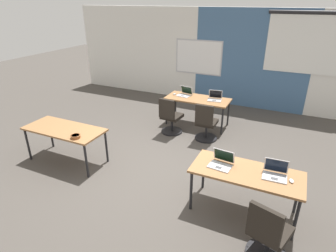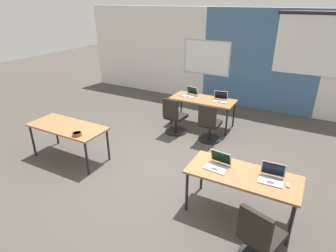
{
  "view_description": "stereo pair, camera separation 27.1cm",
  "coord_description": "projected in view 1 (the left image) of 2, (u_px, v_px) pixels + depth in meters",
  "views": [
    {
      "loc": [
        2.17,
        -4.21,
        3.02
      ],
      "look_at": [
        0.22,
        -0.04,
        0.92
      ],
      "focal_mm": 30.01,
      "sensor_mm": 36.0,
      "label": 1
    },
    {
      "loc": [
        2.41,
        -4.08,
        3.02
      ],
      "look_at": [
        0.22,
        -0.04,
        0.92
      ],
      "focal_mm": 30.01,
      "sensor_mm": 36.0,
      "label": 2
    }
  ],
  "objects": [
    {
      "name": "laptop_near_right_inner",
      "position": [
        221.0,
        163.0,
        4.22
      ],
      "size": [
        0.36,
        0.33,
        0.23
      ],
      "rotation": [
        0.0,
        0.0,
        -0.11
      ],
      "color": "silver",
      "rests_on": "desk_near_right"
    },
    {
      "name": "desk_near_left",
      "position": [
        64.0,
        131.0,
        5.46
      ],
      "size": [
        1.6,
        0.7,
        0.72
      ],
      "color": "olive",
      "rests_on": "ground"
    },
    {
      "name": "desk_far_center",
      "position": [
        198.0,
        101.0,
        7.1
      ],
      "size": [
        1.6,
        0.7,
        0.72
      ],
      "color": "olive",
      "rests_on": "ground"
    },
    {
      "name": "ground_plane",
      "position": [
        159.0,
        166.0,
        5.56
      ],
      "size": [
        24.0,
        24.0,
        0.0
      ],
      "color": "#47423D"
    },
    {
      "name": "mouse_far_left",
      "position": [
        174.0,
        94.0,
        7.33
      ],
      "size": [
        0.09,
        0.11,
        0.03
      ],
      "color": "#B2B2B7",
      "rests_on": "desk_far_center"
    },
    {
      "name": "chair_far_left",
      "position": [
        170.0,
        119.0,
        6.74
      ],
      "size": [
        0.52,
        0.56,
        0.92
      ],
      "rotation": [
        0.0,
        0.0,
        3.06
      ],
      "color": "black",
      "rests_on": "ground"
    },
    {
      "name": "mouse_near_right_end",
      "position": [
        291.0,
        181.0,
        3.85
      ],
      "size": [
        0.08,
        0.11,
        0.03
      ],
      "color": "silver",
      "rests_on": "desk_near_right"
    },
    {
      "name": "chair_far_right",
      "position": [
        206.0,
        125.0,
        6.41
      ],
      "size": [
        0.52,
        0.54,
        0.92
      ],
      "rotation": [
        0.0,
        0.0,
        3.15
      ],
      "color": "black",
      "rests_on": "ground"
    },
    {
      "name": "snack_bowl",
      "position": [
        75.0,
        136.0,
        5.05
      ],
      "size": [
        0.18,
        0.18,
        0.06
      ],
      "color": "brown",
      "rests_on": "desk_near_left"
    },
    {
      "name": "back_wall_assembly",
      "position": [
        222.0,
        57.0,
        8.41
      ],
      "size": [
        10.0,
        0.27,
        2.8
      ],
      "color": "silver",
      "rests_on": "ground"
    },
    {
      "name": "desk_near_right",
      "position": [
        246.0,
        175.0,
        4.11
      ],
      "size": [
        1.6,
        0.7,
        0.72
      ],
      "color": "olive",
      "rests_on": "ground"
    },
    {
      "name": "laptop_far_left",
      "position": [
        185.0,
        94.0,
        7.26
      ],
      "size": [
        0.38,
        0.35,
        0.23
      ],
      "rotation": [
        0.0,
        0.0,
        -0.17
      ],
      "color": "silver",
      "rests_on": "desk_far_center"
    },
    {
      "name": "laptop_near_right_end",
      "position": [
        275.0,
        173.0,
        3.96
      ],
      "size": [
        0.34,
        0.28,
        0.24
      ],
      "rotation": [
        0.0,
        0.0,
        0.05
      ],
      "color": "#B7B7BC",
      "rests_on": "desk_near_right"
    },
    {
      "name": "laptop_far_right",
      "position": [
        215.0,
        98.0,
        6.94
      ],
      "size": [
        0.37,
        0.33,
        0.23
      ],
      "rotation": [
        0.0,
        0.0,
        0.15
      ],
      "color": "#B7B7BC",
      "rests_on": "desk_far_center"
    },
    {
      "name": "chair_near_right_end",
      "position": [
        267.0,
        236.0,
        3.42
      ],
      "size": [
        0.55,
        0.6,
        0.92
      ],
      "rotation": [
        0.0,
        0.0,
        2.83
      ],
      "color": "black",
      "rests_on": "ground"
    }
  ]
}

